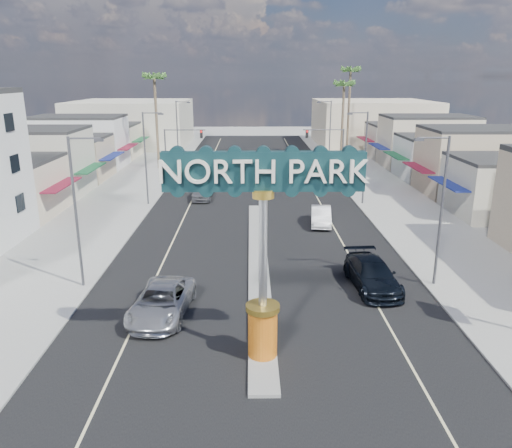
{
  "coord_description": "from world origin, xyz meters",
  "views": [
    {
      "loc": [
        -0.54,
        -17.86,
        12.17
      ],
      "look_at": [
        -0.2,
        9.63,
        4.03
      ],
      "focal_mm": 35.0,
      "sensor_mm": 36.0,
      "label": 1
    }
  ],
  "objects_px": {
    "gateway_sign": "(263,232)",
    "streetlight_r_far": "(329,130)",
    "streetlight_l_near": "(78,206)",
    "suv_right": "(372,274)",
    "palm_left_far": "(154,82)",
    "traffic_signal_left": "(180,143)",
    "streetlight_r_near": "(439,204)",
    "traffic_signal_right": "(328,143)",
    "suv_left": "(162,301)",
    "car_parked_right": "(321,216)",
    "car_parked_left": "(202,191)",
    "streetlight_l_far": "(178,130)",
    "palm_right_far": "(351,75)",
    "streetlight_r_mid": "(364,153)",
    "palm_right_mid": "(344,88)",
    "streetlight_l_mid": "(147,154)"
  },
  "relations": [
    {
      "from": "streetlight_l_near",
      "to": "gateway_sign",
      "type": "bearing_deg",
      "value": -37.55
    },
    {
      "from": "palm_right_far",
      "to": "streetlight_r_mid",
      "type": "bearing_deg",
      "value": -98.12
    },
    {
      "from": "palm_right_mid",
      "to": "car_parked_right",
      "type": "bearing_deg",
      "value": -102.8
    },
    {
      "from": "streetlight_l_near",
      "to": "suv_right",
      "type": "xyz_separation_m",
      "value": [
        17.16,
        -0.31,
        -4.21
      ]
    },
    {
      "from": "traffic_signal_right",
      "to": "car_parked_right",
      "type": "distance_m",
      "value": 21.62
    },
    {
      "from": "traffic_signal_left",
      "to": "streetlight_l_far",
      "type": "height_order",
      "value": "streetlight_l_far"
    },
    {
      "from": "traffic_signal_right",
      "to": "streetlight_r_mid",
      "type": "relative_size",
      "value": 0.67
    },
    {
      "from": "streetlight_r_far",
      "to": "car_parked_right",
      "type": "xyz_separation_m",
      "value": [
        -4.93,
        -29.02,
        -4.29
      ]
    },
    {
      "from": "gateway_sign",
      "to": "palm_right_mid",
      "type": "bearing_deg",
      "value": 76.47
    },
    {
      "from": "streetlight_l_mid",
      "to": "palm_right_far",
      "type": "xyz_separation_m",
      "value": [
        25.43,
        32.0,
        7.32
      ]
    },
    {
      "from": "streetlight_r_mid",
      "to": "suv_left",
      "type": "bearing_deg",
      "value": -123.31
    },
    {
      "from": "palm_left_far",
      "to": "car_parked_left",
      "type": "distance_m",
      "value": 21.93
    },
    {
      "from": "suv_left",
      "to": "palm_right_far",
      "type": "bearing_deg",
      "value": 75.37
    },
    {
      "from": "palm_left_far",
      "to": "car_parked_right",
      "type": "distance_m",
      "value": 34.45
    },
    {
      "from": "traffic_signal_left",
      "to": "streetlight_r_near",
      "type": "bearing_deg",
      "value": -60.01
    },
    {
      "from": "streetlight_l_near",
      "to": "streetlight_l_far",
      "type": "xyz_separation_m",
      "value": [
        0.0,
        42.0,
        0.0
      ]
    },
    {
      "from": "traffic_signal_left",
      "to": "suv_left",
      "type": "height_order",
      "value": "traffic_signal_left"
    },
    {
      "from": "streetlight_r_far",
      "to": "palm_right_far",
      "type": "height_order",
      "value": "palm_right_far"
    },
    {
      "from": "streetlight_r_mid",
      "to": "palm_right_far",
      "type": "relative_size",
      "value": 0.64
    },
    {
      "from": "palm_left_far",
      "to": "streetlight_r_near",
      "type": "bearing_deg",
      "value": -59.64
    },
    {
      "from": "suv_left",
      "to": "car_parked_right",
      "type": "bearing_deg",
      "value": 62.75
    },
    {
      "from": "streetlight_l_far",
      "to": "palm_right_mid",
      "type": "height_order",
      "value": "palm_right_mid"
    },
    {
      "from": "streetlight_r_far",
      "to": "palm_left_far",
      "type": "distance_m",
      "value": 24.38
    },
    {
      "from": "car_parked_left",
      "to": "suv_left",
      "type": "bearing_deg",
      "value": -90.15
    },
    {
      "from": "gateway_sign",
      "to": "traffic_signal_right",
      "type": "xyz_separation_m",
      "value": [
        9.18,
        42.02,
        -1.65
      ]
    },
    {
      "from": "streetlight_l_near",
      "to": "car_parked_right",
      "type": "xyz_separation_m",
      "value": [
        15.93,
        12.98,
        -4.29
      ]
    },
    {
      "from": "palm_left_far",
      "to": "suv_right",
      "type": "bearing_deg",
      "value": -63.92
    },
    {
      "from": "car_parked_left",
      "to": "streetlight_r_near",
      "type": "bearing_deg",
      "value": -55.32
    },
    {
      "from": "traffic_signal_right",
      "to": "streetlight_l_mid",
      "type": "height_order",
      "value": "streetlight_l_mid"
    },
    {
      "from": "suv_left",
      "to": "streetlight_r_mid",
      "type": "bearing_deg",
      "value": 61.97
    },
    {
      "from": "streetlight_r_mid",
      "to": "palm_right_mid",
      "type": "xyz_separation_m",
      "value": [
        2.57,
        26.0,
        5.54
      ]
    },
    {
      "from": "traffic_signal_left",
      "to": "car_parked_left",
      "type": "bearing_deg",
      "value": -72.4
    },
    {
      "from": "streetlight_l_far",
      "to": "car_parked_right",
      "type": "distance_m",
      "value": 33.38
    },
    {
      "from": "streetlight_l_far",
      "to": "streetlight_r_far",
      "type": "bearing_deg",
      "value": 0.0
    },
    {
      "from": "gateway_sign",
      "to": "streetlight_r_far",
      "type": "distance_m",
      "value": 51.1
    },
    {
      "from": "gateway_sign",
      "to": "palm_left_far",
      "type": "xyz_separation_m",
      "value": [
        -13.0,
        48.02,
        5.57
      ]
    },
    {
      "from": "streetlight_r_far",
      "to": "traffic_signal_left",
      "type": "bearing_deg",
      "value": -157.8
    },
    {
      "from": "streetlight_r_near",
      "to": "car_parked_right",
      "type": "relative_size",
      "value": 1.92
    },
    {
      "from": "suv_left",
      "to": "suv_right",
      "type": "xyz_separation_m",
      "value": [
        11.95,
        3.5,
        0.04
      ]
    },
    {
      "from": "traffic_signal_left",
      "to": "car_parked_right",
      "type": "distance_m",
      "value": 25.87
    },
    {
      "from": "streetlight_l_near",
      "to": "streetlight_l_far",
      "type": "height_order",
      "value": "same"
    },
    {
      "from": "streetlight_l_far",
      "to": "palm_right_far",
      "type": "bearing_deg",
      "value": 21.46
    },
    {
      "from": "palm_right_mid",
      "to": "gateway_sign",
      "type": "bearing_deg",
      "value": -103.53
    },
    {
      "from": "streetlight_r_far",
      "to": "streetlight_r_near",
      "type": "bearing_deg",
      "value": -90.0
    },
    {
      "from": "streetlight_l_mid",
      "to": "traffic_signal_left",
      "type": "bearing_deg",
      "value": 84.9
    },
    {
      "from": "palm_left_far",
      "to": "streetlight_r_far",
      "type": "bearing_deg",
      "value": 4.88
    },
    {
      "from": "streetlight_l_far",
      "to": "suv_left",
      "type": "distance_m",
      "value": 46.3
    },
    {
      "from": "streetlight_l_far",
      "to": "palm_left_far",
      "type": "relative_size",
      "value": 0.69
    },
    {
      "from": "gateway_sign",
      "to": "streetlight_l_near",
      "type": "bearing_deg",
      "value": 142.45
    },
    {
      "from": "streetlight_l_mid",
      "to": "palm_left_far",
      "type": "relative_size",
      "value": 0.69
    }
  ]
}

